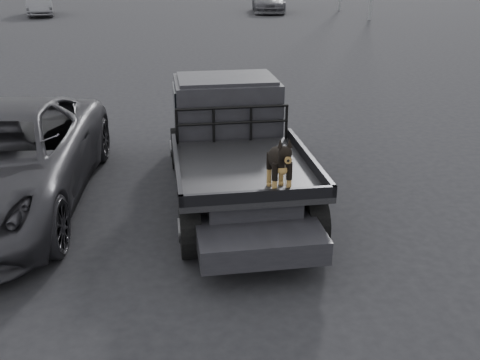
{
  "coord_description": "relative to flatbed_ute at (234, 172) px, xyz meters",
  "views": [
    {
      "loc": [
        -0.57,
        -6.46,
        3.7
      ],
      "look_at": [
        0.32,
        -0.64,
        1.2
      ],
      "focal_mm": 40.0,
      "sensor_mm": 36.0,
      "label": 1
    }
  ],
  "objects": [
    {
      "name": "flatbed_ute",
      "position": [
        0.0,
        0.0,
        0.0
      ],
      "size": [
        2.0,
        5.4,
        0.92
      ],
      "primitive_type": null,
      "color": "black",
      "rests_on": "ground"
    },
    {
      "name": "ute_cab",
      "position": [
        0.0,
        0.95,
        0.9
      ],
      "size": [
        1.72,
        1.3,
        0.88
      ],
      "primitive_type": null,
      "color": "black",
      "rests_on": "flatbed_ute"
    },
    {
      "name": "distant_car_b",
      "position": [
        6.56,
        29.59,
        0.28
      ],
      "size": [
        2.77,
        5.37,
        1.49
      ],
      "primitive_type": "imported",
      "rotation": [
        0.0,
        0.0,
        -0.14
      ],
      "color": "#404045",
      "rests_on": "ground"
    },
    {
      "name": "ground",
      "position": [
        -0.55,
        -1.43,
        -0.46
      ],
      "size": [
        120.0,
        120.0,
        0.0
      ],
      "primitive_type": "plane",
      "color": "black",
      "rests_on": "ground"
    },
    {
      "name": "dog",
      "position": [
        0.3,
        -1.84,
        0.83
      ],
      "size": [
        0.32,
        0.6,
        0.74
      ],
      "primitive_type": null,
      "color": "black",
      "rests_on": "flatbed_ute"
    },
    {
      "name": "distant_car_a",
      "position": [
        -8.4,
        29.68,
        0.25
      ],
      "size": [
        2.21,
        4.53,
        1.43
      ],
      "primitive_type": "imported",
      "rotation": [
        0.0,
        0.0,
        0.17
      ],
      "color": "#525358",
      "rests_on": "ground"
    },
    {
      "name": "headache_rack",
      "position": [
        0.0,
        0.2,
        0.74
      ],
      "size": [
        1.8,
        0.08,
        0.55
      ],
      "primitive_type": null,
      "color": "black",
      "rests_on": "flatbed_ute"
    }
  ]
}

